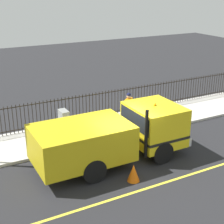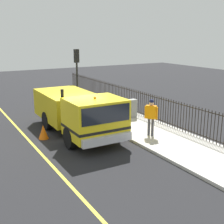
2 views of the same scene
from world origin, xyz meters
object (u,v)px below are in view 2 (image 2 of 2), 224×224
Objects in this scene: worker_standing at (151,113)px; traffic_light_near at (77,67)px; utility_cabinet at (131,109)px; work_truck at (79,110)px; traffic_cone at (43,132)px.

traffic_light_near is at bearing -29.28° from worker_standing.
utility_cabinet is at bearing 113.92° from traffic_light_near.
utility_cabinet is at bearing -52.23° from worker_standing.
work_truck is 3.53m from worker_standing.
worker_standing is 0.46× the size of traffic_light_near.
traffic_light_near is 3.57× the size of utility_cabinet.
utility_cabinet is at bearing -164.22° from work_truck.
traffic_light_near is 5.64× the size of traffic_cone.
worker_standing reaches higher than traffic_cone.
work_truck is 1.71× the size of traffic_light_near.
utility_cabinet is 5.56m from traffic_cone.
traffic_cone is at bearing 25.87° from worker_standing.
work_truck is 3.68× the size of worker_standing.
work_truck is at bearing 66.26° from traffic_light_near.
work_truck is 5.46m from traffic_light_near.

